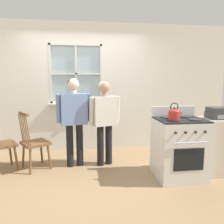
{
  "coord_description": "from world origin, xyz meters",
  "views": [
    {
      "loc": [
        -0.03,
        -3.32,
        1.5
      ],
      "look_at": [
        0.43,
        0.1,
        1.0
      ],
      "focal_mm": 35.0,
      "sensor_mm": 36.0,
      "label": 1
    }
  ],
  "objects_px": {
    "person_teen_center": "(104,115)",
    "side_counter": "(216,145)",
    "chair_by_window": "(34,143)",
    "potted_plant": "(85,100)",
    "stove": "(179,147)",
    "kettle": "(174,114)",
    "chair_near_wall": "(1,145)",
    "stereo": "(219,113)",
    "person_elderly_left": "(74,114)"
  },
  "relations": [
    {
      "from": "person_teen_center",
      "to": "side_counter",
      "type": "height_order",
      "value": "person_teen_center"
    },
    {
      "from": "chair_by_window",
      "to": "potted_plant",
      "type": "distance_m",
      "value": 1.42
    },
    {
      "from": "stove",
      "to": "side_counter",
      "type": "height_order",
      "value": "stove"
    },
    {
      "from": "kettle",
      "to": "side_counter",
      "type": "distance_m",
      "value": 1.04
    },
    {
      "from": "kettle",
      "to": "potted_plant",
      "type": "xyz_separation_m",
      "value": [
        -1.25,
        1.67,
        0.06
      ]
    },
    {
      "from": "chair_near_wall",
      "to": "stereo",
      "type": "bearing_deg",
      "value": -130.69
    },
    {
      "from": "chair_near_wall",
      "to": "person_teen_center",
      "type": "relative_size",
      "value": 0.67
    },
    {
      "from": "chair_near_wall",
      "to": "stereo",
      "type": "xyz_separation_m",
      "value": [
        3.5,
        -0.54,
        0.54
      ]
    },
    {
      "from": "stereo",
      "to": "chair_near_wall",
      "type": "bearing_deg",
      "value": 171.3
    },
    {
      "from": "person_elderly_left",
      "to": "person_teen_center",
      "type": "bearing_deg",
      "value": -9.96
    },
    {
      "from": "chair_near_wall",
      "to": "person_elderly_left",
      "type": "xyz_separation_m",
      "value": [
        1.21,
        0.06,
        0.48
      ]
    },
    {
      "from": "stereo",
      "to": "person_teen_center",
      "type": "bearing_deg",
      "value": 161.46
    },
    {
      "from": "potted_plant",
      "to": "person_elderly_left",
      "type": "bearing_deg",
      "value": -103.33
    },
    {
      "from": "chair_near_wall",
      "to": "person_teen_center",
      "type": "height_order",
      "value": "person_teen_center"
    },
    {
      "from": "potted_plant",
      "to": "stereo",
      "type": "height_order",
      "value": "potted_plant"
    },
    {
      "from": "person_elderly_left",
      "to": "stove",
      "type": "height_order",
      "value": "person_elderly_left"
    },
    {
      "from": "person_elderly_left",
      "to": "chair_by_window",
      "type": "bearing_deg",
      "value": 173.44
    },
    {
      "from": "person_teen_center",
      "to": "chair_near_wall",
      "type": "bearing_deg",
      "value": 163.47
    },
    {
      "from": "chair_near_wall",
      "to": "stove",
      "type": "relative_size",
      "value": 0.91
    },
    {
      "from": "chair_by_window",
      "to": "kettle",
      "type": "bearing_deg",
      "value": -141.56
    },
    {
      "from": "person_elderly_left",
      "to": "stereo",
      "type": "distance_m",
      "value": 2.37
    },
    {
      "from": "person_teen_center",
      "to": "person_elderly_left",
      "type": "bearing_deg",
      "value": 161.31
    },
    {
      "from": "person_teen_center",
      "to": "stereo",
      "type": "height_order",
      "value": "person_teen_center"
    },
    {
      "from": "potted_plant",
      "to": "side_counter",
      "type": "bearing_deg",
      "value": -34.75
    },
    {
      "from": "chair_by_window",
      "to": "person_elderly_left",
      "type": "xyz_separation_m",
      "value": [
        0.68,
        0.04,
        0.48
      ]
    },
    {
      "from": "person_teen_center",
      "to": "kettle",
      "type": "relative_size",
      "value": 6.02
    },
    {
      "from": "potted_plant",
      "to": "chair_by_window",
      "type": "bearing_deg",
      "value": -134.13
    },
    {
      "from": "person_elderly_left",
      "to": "kettle",
      "type": "distance_m",
      "value": 1.66
    },
    {
      "from": "stove",
      "to": "kettle",
      "type": "distance_m",
      "value": 0.59
    },
    {
      "from": "kettle",
      "to": "potted_plant",
      "type": "distance_m",
      "value": 2.09
    },
    {
      "from": "kettle",
      "to": "person_teen_center",
      "type": "bearing_deg",
      "value": 139.6
    },
    {
      "from": "chair_near_wall",
      "to": "stereo",
      "type": "distance_m",
      "value": 3.58
    },
    {
      "from": "potted_plant",
      "to": "side_counter",
      "type": "relative_size",
      "value": 0.26
    },
    {
      "from": "kettle",
      "to": "stereo",
      "type": "relative_size",
      "value": 0.73
    },
    {
      "from": "chair_near_wall",
      "to": "side_counter",
      "type": "distance_m",
      "value": 3.54
    },
    {
      "from": "chair_near_wall",
      "to": "kettle",
      "type": "height_order",
      "value": "kettle"
    },
    {
      "from": "chair_by_window",
      "to": "person_elderly_left",
      "type": "relative_size",
      "value": 0.64
    },
    {
      "from": "chair_near_wall",
      "to": "kettle",
      "type": "distance_m",
      "value": 2.82
    },
    {
      "from": "side_counter",
      "to": "chair_by_window",
      "type": "bearing_deg",
      "value": 169.74
    },
    {
      "from": "stereo",
      "to": "potted_plant",
      "type": "bearing_deg",
      "value": 144.87
    },
    {
      "from": "chair_by_window",
      "to": "potted_plant",
      "type": "height_order",
      "value": "potted_plant"
    },
    {
      "from": "stove",
      "to": "kettle",
      "type": "relative_size",
      "value": 4.39
    },
    {
      "from": "person_elderly_left",
      "to": "stove",
      "type": "xyz_separation_m",
      "value": [
        1.62,
        -0.66,
        -0.46
      ]
    },
    {
      "from": "side_counter",
      "to": "stereo",
      "type": "bearing_deg",
      "value": -90.0
    },
    {
      "from": "kettle",
      "to": "potted_plant",
      "type": "bearing_deg",
      "value": 126.84
    },
    {
      "from": "person_teen_center",
      "to": "stove",
      "type": "relative_size",
      "value": 1.37
    },
    {
      "from": "kettle",
      "to": "side_counter",
      "type": "bearing_deg",
      "value": 14.73
    },
    {
      "from": "chair_by_window",
      "to": "kettle",
      "type": "xyz_separation_m",
      "value": [
        2.13,
        -0.76,
        0.57
      ]
    },
    {
      "from": "person_elderly_left",
      "to": "person_teen_center",
      "type": "relative_size",
      "value": 1.03
    },
    {
      "from": "chair_by_window",
      "to": "side_counter",
      "type": "relative_size",
      "value": 1.1
    }
  ]
}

